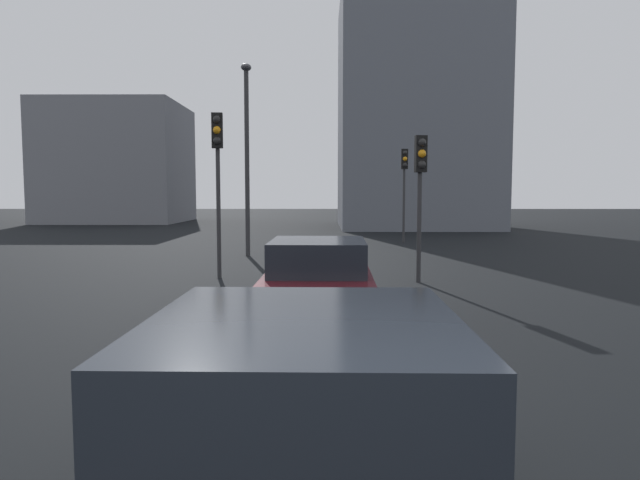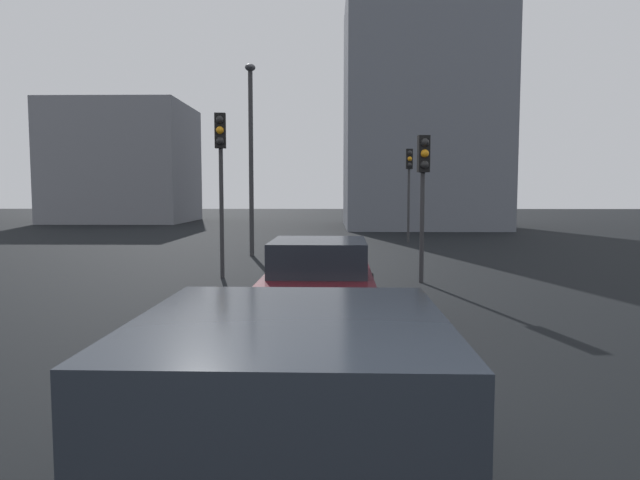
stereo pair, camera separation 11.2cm
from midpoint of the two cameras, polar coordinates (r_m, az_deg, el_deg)
The scene contains 8 objects.
car_maroon_lead at distance 10.15m, azimuth -0.46°, elevation -4.06°, with size 4.41×2.13×1.44m.
car_black_second at distance 3.50m, azimuth -2.27°, elevation -20.37°, with size 4.31×2.14×1.59m.
traffic_light_near_left at distance 14.45m, azimuth 9.77°, elevation 6.20°, with size 0.32×0.30×3.66m.
traffic_light_near_right at distance 26.14m, azimuth 8.29°, elevation 6.36°, with size 0.32×0.29×4.22m.
traffic_light_far_left at distance 15.25m, azimuth -10.34°, elevation 7.79°, with size 0.32×0.30×4.31m.
street_lamp_kerbside at distance 20.63m, azimuth -7.43°, elevation 9.56°, with size 0.56×0.36×6.74m.
building_facade_left at distance 39.34m, azimuth 9.21°, elevation 12.37°, with size 10.81×9.73×15.09m, color slate.
building_facade_center at distance 47.73m, azimuth -19.52°, elevation 7.17°, with size 9.17×10.08×9.07m, color slate.
Camera 1 is at (-1.78, 0.00, 2.24)m, focal length 32.17 mm.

